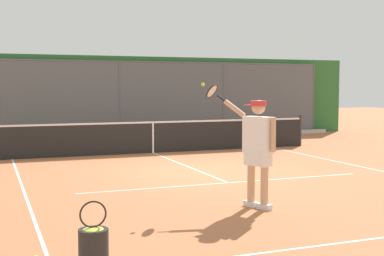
{
  "coord_description": "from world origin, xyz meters",
  "views": [
    {
      "loc": [
        4.7,
        11.62,
        2.03
      ],
      "look_at": [
        0.21,
        0.02,
        1.05
      ],
      "focal_mm": 49.68,
      "sensor_mm": 36.0,
      "label": 1
    }
  ],
  "objects": [
    {
      "name": "tennis_player",
      "position": [
        0.54,
        3.85,
        1.07
      ],
      "size": [
        0.87,
        1.27,
        2.09
      ],
      "rotation": [
        0.0,
        0.0,
        -1.18
      ],
      "color": "silver",
      "rests_on": "ground"
    },
    {
      "name": "ground_plane",
      "position": [
        0.0,
        0.0,
        0.0
      ],
      "size": [
        60.0,
        60.0,
        0.0
      ],
      "primitive_type": "plane",
      "color": "#B76B42"
    },
    {
      "name": "tennis_net",
      "position": [
        0.0,
        -3.82,
        0.49
      ],
      "size": [
        10.55,
        0.09,
        1.07
      ],
      "color": "#2D2D2D",
      "rests_on": "ground"
    },
    {
      "name": "court_line_markings",
      "position": [
        0.0,
        1.9,
        0.0
      ],
      "size": [
        8.21,
        9.89,
        0.01
      ],
      "color": "white",
      "rests_on": "ground"
    },
    {
      "name": "fence_backdrop",
      "position": [
        0.0,
        -8.77,
        1.58
      ],
      "size": [
        20.3,
        1.37,
        3.18
      ],
      "color": "#565B60",
      "rests_on": "ground"
    },
    {
      "name": "ball_basket",
      "position": [
        3.69,
        6.1,
        0.3
      ],
      "size": [
        0.32,
        0.32,
        0.83
      ],
      "color": "black",
      "rests_on": "ground"
    }
  ]
}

